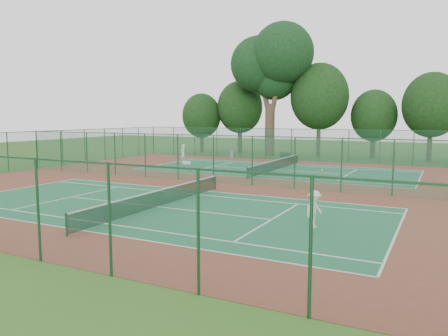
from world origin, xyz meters
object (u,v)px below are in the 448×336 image
at_px(player_far, 183,153).
at_px(trash_bin, 232,154).
at_px(kit_bag, 187,163).
at_px(bench, 286,156).
at_px(player_near, 314,209).
at_px(big_tree, 272,63).

relative_size(player_far, trash_bin, 2.07).
relative_size(trash_bin, kit_bag, 1.18).
bearing_deg(bench, kit_bag, -122.46).
height_order(player_near, trash_bin, player_near).
relative_size(bench, big_tree, 0.10).
bearing_deg(bench, trash_bin, -167.33).
relative_size(trash_bin, bench, 0.61).
height_order(bench, big_tree, big_tree).
height_order(player_near, bench, player_near).
relative_size(player_near, trash_bin, 1.79).
distance_m(player_near, player_far, 28.03).
bearing_deg(trash_bin, player_far, -109.64).
bearing_deg(big_tree, bench, -51.73).
distance_m(kit_bag, big_tree, 17.09).
height_order(player_far, kit_bag, player_far).
xyz_separation_m(player_far, big_tree, (5.52, 11.23, 10.16)).
bearing_deg(bench, player_far, -130.76).
xyz_separation_m(player_far, trash_bin, (2.42, 6.77, -0.50)).
bearing_deg(player_far, kit_bag, 45.62).
xyz_separation_m(trash_bin, big_tree, (3.11, 4.46, 10.66)).
bearing_deg(player_near, player_far, 61.23).
bearing_deg(big_tree, kit_bag, -109.38).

